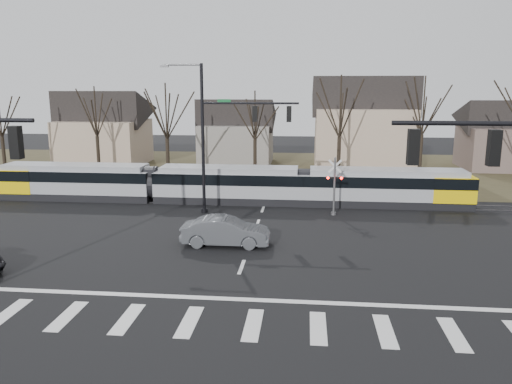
# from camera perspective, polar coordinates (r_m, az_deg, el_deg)

# --- Properties ---
(ground) EXTENTS (140.00, 140.00, 0.00)m
(ground) POSITION_cam_1_polar(r_m,az_deg,el_deg) (22.86, -2.30, -10.29)
(ground) COLOR black
(grass_verge) EXTENTS (140.00, 28.00, 0.01)m
(grass_verge) POSITION_cam_1_polar(r_m,az_deg,el_deg) (53.74, 2.47, 2.60)
(grass_verge) COLOR #38331E
(grass_verge) RESTS_ON ground
(crosswalk) EXTENTS (27.00, 2.60, 0.01)m
(crosswalk) POSITION_cam_1_polar(r_m,az_deg,el_deg) (19.25, -4.02, -14.72)
(crosswalk) COLOR silver
(crosswalk) RESTS_ON ground
(stop_line) EXTENTS (28.00, 0.35, 0.01)m
(stop_line) POSITION_cam_1_polar(r_m,az_deg,el_deg) (21.22, -3.00, -12.09)
(stop_line) COLOR silver
(stop_line) RESTS_ON ground
(lane_dashes) EXTENTS (0.18, 30.00, 0.01)m
(lane_dashes) POSITION_cam_1_polar(r_m,az_deg,el_deg) (38.07, 1.06, -1.23)
(lane_dashes) COLOR silver
(lane_dashes) RESTS_ON ground
(rail_pair) EXTENTS (90.00, 1.52, 0.06)m
(rail_pair) POSITION_cam_1_polar(r_m,az_deg,el_deg) (37.87, 1.03, -1.27)
(rail_pair) COLOR #59595E
(rail_pair) RESTS_ON ground
(tram) EXTENTS (36.20, 2.69, 2.74)m
(tram) POSITION_cam_1_polar(r_m,az_deg,el_deg) (38.10, -3.32, 1.05)
(tram) COLOR gray
(tram) RESTS_ON ground
(sedan) EXTENTS (1.84, 4.93, 1.61)m
(sedan) POSITION_cam_1_polar(r_m,az_deg,el_deg) (27.78, -3.49, -4.51)
(sedan) COLOR #4D5054
(sedan) RESTS_ON ground
(signal_pole_far) EXTENTS (9.28, 0.44, 10.20)m
(signal_pole_far) POSITION_cam_1_polar(r_m,az_deg,el_deg) (34.02, -3.47, 6.90)
(signal_pole_far) COLOR black
(signal_pole_far) RESTS_ON ground
(rail_crossing_signal) EXTENTS (1.08, 0.36, 4.00)m
(rail_crossing_signal) POSITION_cam_1_polar(r_m,az_deg,el_deg) (34.47, 8.94, 0.44)
(rail_crossing_signal) COLOR #59595B
(rail_crossing_signal) RESTS_ON ground
(tree_row) EXTENTS (59.20, 7.20, 10.00)m
(tree_row) POSITION_cam_1_polar(r_m,az_deg,el_deg) (47.11, 4.54, 7.40)
(tree_row) COLOR black
(tree_row) RESTS_ON ground
(house_a) EXTENTS (9.72, 8.64, 8.60)m
(house_a) POSITION_cam_1_polar(r_m,az_deg,el_deg) (59.73, -17.07, 7.33)
(house_a) COLOR tan
(house_a) RESTS_ON ground
(house_b) EXTENTS (8.64, 7.56, 7.65)m
(house_b) POSITION_cam_1_polar(r_m,az_deg,el_deg) (57.71, -2.27, 7.20)
(house_b) COLOR slate
(house_b) RESTS_ON ground
(house_c) EXTENTS (10.80, 8.64, 10.10)m
(house_c) POSITION_cam_1_polar(r_m,az_deg,el_deg) (54.40, 12.18, 8.00)
(house_c) COLOR tan
(house_c) RESTS_ON ground
(house_d) EXTENTS (8.64, 7.56, 7.65)m
(house_d) POSITION_cam_1_polar(r_m,az_deg,el_deg) (59.94, 26.39, 6.16)
(house_d) COLOR brown
(house_d) RESTS_ON ground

